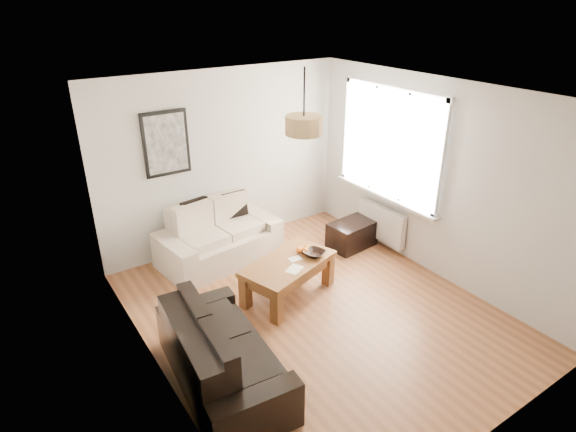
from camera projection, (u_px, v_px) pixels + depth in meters
floor at (316, 312)px, 5.77m from camera, size 4.50×4.50×0.00m
ceiling at (322, 94)px, 4.67m from camera, size 3.80×4.50×0.00m
wall_back at (224, 160)px, 6.91m from camera, size 3.80×0.04×2.60m
wall_front at (503, 321)px, 3.53m from camera, size 3.80×0.04×2.60m
wall_left at (149, 265)px, 4.26m from camera, size 0.04×4.50×2.60m
wall_right at (435, 180)px, 6.18m from camera, size 0.04×4.50×2.60m
window_bay at (391, 144)px, 6.64m from camera, size 0.14×1.90×1.60m
radiator at (381, 223)px, 7.14m from camera, size 0.10×0.90×0.52m
poster at (166, 144)px, 6.29m from camera, size 0.62×0.04×0.87m
pendant_shade at (304, 125)px, 5.05m from camera, size 0.40×0.40×0.20m
loveseat_cream at (219, 234)px, 6.74m from camera, size 1.76×1.11×0.83m
sofa_leather at (222, 351)px, 4.60m from camera, size 0.99×1.79×0.74m
coffee_table at (288, 278)px, 6.00m from camera, size 1.34×0.98×0.49m
ottoman at (352, 234)px, 7.20m from camera, size 0.74×0.52×0.40m
cushion_left at (196, 213)px, 6.65m from camera, size 0.41×0.18×0.39m
cushion_right at (234, 204)px, 6.95m from camera, size 0.38×0.12×0.37m
fruit_bowl at (315, 253)px, 6.02m from camera, size 0.34×0.34×0.06m
orange_a at (305, 251)px, 6.07m from camera, size 0.10×0.10×0.09m
orange_b at (307, 248)px, 6.13m from camera, size 0.09×0.09×0.08m
orange_c at (299, 250)px, 6.09m from camera, size 0.10×0.10×0.08m
papers at (294, 269)px, 5.73m from camera, size 0.27×0.24×0.01m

